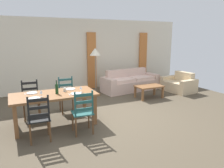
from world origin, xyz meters
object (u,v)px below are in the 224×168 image
dining_chair_far_left (31,99)px  standing_lamp (95,55)px  wine_glass_near_right (81,88)px  coffee_table (149,88)px  couch (130,83)px  wine_glass_near_left (41,92)px  dining_table (54,97)px  dining_chair_near_left (39,118)px  dining_chair_far_right (67,95)px  armchair_upholstered (180,85)px  wine_bottle (57,89)px  coffee_cup_primary (65,90)px  dining_chair_near_right (83,112)px

dining_chair_far_left → standing_lamp: bearing=34.3°
wine_glass_near_right → coffee_table: (2.72, 1.09, -0.51)m
couch → wine_glass_near_left: bearing=-147.1°
dining_chair_far_left → couch: size_ratio=0.41×
dining_table → couch: bearing=33.3°
dining_chair_far_left → coffee_table: (3.77, 0.22, -0.12)m
dining_chair_near_left → dining_chair_far_right: 1.75m
dining_table → standing_lamp: (1.94, 2.34, 0.75)m
wine_glass_near_left → standing_lamp: (2.23, 2.50, 0.55)m
dining_chair_near_left → armchair_upholstered: bearing=19.7°
armchair_upholstered → dining_table: bearing=-166.3°
wine_bottle → coffee_cup_primary: (0.21, 0.13, -0.07)m
dining_chair_near_right → wine_glass_near_left: 1.02m
wine_glass_near_right → armchair_upholstered: (4.30, 1.35, -0.61)m
wine_glass_near_left → coffee_table: wine_glass_near_left is taller
dining_chair_near_left → coffee_table: dining_chair_near_left is taller
dining_table → wine_glass_near_right: (0.60, -0.15, 0.20)m
armchair_upholstered → standing_lamp: (-2.97, 1.14, 1.16)m
dining_chair_far_right → armchair_upholstered: bearing=5.5°
dining_table → couch: size_ratio=0.81×
dining_table → dining_chair_near_left: (-0.43, -0.72, -0.19)m
dining_chair_near_left → couch: bearing=37.7°
dining_chair_near_right → coffee_cup_primary: 0.92m
coffee_cup_primary → standing_lamp: standing_lamp is taller
dining_chair_near_right → standing_lamp: bearing=64.2°
dining_chair_near_right → coffee_table: dining_chair_near_right is taller
coffee_table → couch: bearing=91.9°
wine_bottle → standing_lamp: 3.07m
dining_chair_far_left → wine_glass_near_left: size_ratio=5.96×
dining_table → coffee_cup_primary: bearing=19.0°
dining_chair_far_left → dining_chair_far_right: 0.94m
wine_bottle → couch: wine_bottle is taller
wine_glass_near_right → couch: wine_glass_near_right is taller
dining_chair_near_right → wine_bottle: size_ratio=3.04×
dining_chair_near_left → wine_glass_near_right: 1.24m
wine_glass_near_left → wine_glass_near_right: bearing=0.5°
wine_bottle → wine_glass_near_right: wine_bottle is taller
coffee_cup_primary → armchair_upholstered: 4.79m
dining_chair_near_right → dining_chair_far_left: size_ratio=1.00×
couch → dining_chair_far_left: bearing=-158.9°
dining_chair_near_left → wine_glass_near_left: dining_chair_near_left is taller
dining_table → coffee_cup_primary: size_ratio=21.11×
dining_chair_near_right → dining_chair_far_right: (0.04, 1.52, 0.00)m
wine_glass_near_right → coffee_table: size_ratio=0.18×
wine_glass_near_right → dining_chair_far_left: bearing=140.6°
wine_bottle → coffee_table: wine_bottle is taller
dining_chair_far_right → wine_bottle: size_ratio=3.04×
wine_bottle → couch: 3.93m
armchair_upholstered → coffee_table: bearing=-170.8°
wine_glass_near_right → dining_table: bearing=166.3°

